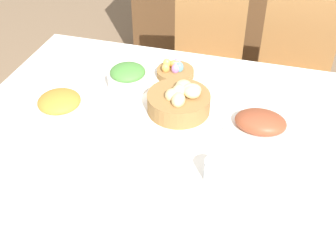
{
  "coord_description": "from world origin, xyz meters",
  "views": [
    {
      "loc": [
        0.34,
        -1.3,
        1.82
      ],
      "look_at": [
        -0.0,
        -0.09,
        0.81
      ],
      "focal_mm": 45.0,
      "sensor_mm": 36.0,
      "label": 1
    }
  ],
  "objects": [
    {
      "name": "ham_platter",
      "position": [
        0.34,
        0.05,
        0.79
      ],
      "size": [
        0.31,
        0.22,
        0.08
      ],
      "color": "silver",
      "rests_on": "dining_table"
    },
    {
      "name": "fork",
      "position": [
        -0.13,
        -0.41,
        0.77
      ],
      "size": [
        0.01,
        0.17,
        0.0
      ],
      "rotation": [
        0.0,
        0.0,
        -0.02
      ],
      "color": "silver",
      "rests_on": "dining_table"
    },
    {
      "name": "sideboard",
      "position": [
        -0.12,
        1.87,
        0.49
      ],
      "size": [
        1.33,
        0.44,
        0.97
      ],
      "color": "brown",
      "rests_on": "ground"
    },
    {
      "name": "egg_basket",
      "position": [
        -0.09,
        0.33,
        0.8
      ],
      "size": [
        0.17,
        0.17,
        0.08
      ],
      "color": "olive",
      "rests_on": "dining_table"
    },
    {
      "name": "carrot_bowl",
      "position": [
        -0.46,
        -0.09,
        0.82
      ],
      "size": [
        0.2,
        0.2,
        0.1
      ],
      "color": "silver",
      "rests_on": "dining_table"
    },
    {
      "name": "dinner_plate",
      "position": [
        0.01,
        -0.41,
        0.77
      ],
      "size": [
        0.23,
        0.23,
        0.01
      ],
      "color": "silver",
      "rests_on": "dining_table"
    },
    {
      "name": "chair_far_center",
      "position": [
        -0.04,
        0.88,
        0.51
      ],
      "size": [
        0.46,
        0.46,
        0.95
      ],
      "rotation": [
        0.0,
        0.0,
        0.11
      ],
      "color": "olive",
      "rests_on": "ground"
    },
    {
      "name": "knife",
      "position": [
        0.15,
        -0.41,
        0.77
      ],
      "size": [
        0.01,
        0.17,
        0.0
      ],
      "rotation": [
        0.0,
        0.0,
        -0.02
      ],
      "color": "silver",
      "rests_on": "dining_table"
    },
    {
      "name": "chair_far_right",
      "position": [
        0.47,
        0.88,
        0.51
      ],
      "size": [
        0.43,
        0.43,
        0.95
      ],
      "rotation": [
        0.0,
        0.0,
        0.02
      ],
      "color": "olive",
      "rests_on": "ground"
    },
    {
      "name": "bread_basket",
      "position": [
        0.0,
        0.08,
        0.82
      ],
      "size": [
        0.26,
        0.26,
        0.13
      ],
      "color": "olive",
      "rests_on": "dining_table"
    },
    {
      "name": "spoon",
      "position": [
        0.18,
        -0.41,
        0.77
      ],
      "size": [
        0.01,
        0.17,
        0.0
      ],
      "rotation": [
        0.0,
        0.0,
        0.02
      ],
      "color": "silver",
      "rests_on": "dining_table"
    },
    {
      "name": "ground_plane",
      "position": [
        0.0,
        0.0,
        0.0
      ],
      "size": [
        12.0,
        12.0,
        0.0
      ],
      "primitive_type": "plane",
      "color": "#7F664C"
    },
    {
      "name": "drinking_cup",
      "position": [
        0.22,
        -0.27,
        0.81
      ],
      "size": [
        0.08,
        0.08,
        0.08
      ],
      "color": "silver",
      "rests_on": "dining_table"
    },
    {
      "name": "green_salad_bowl",
      "position": [
        -0.27,
        0.19,
        0.82
      ],
      "size": [
        0.19,
        0.19,
        0.1
      ],
      "color": "silver",
      "rests_on": "dining_table"
    },
    {
      "name": "butter_dish",
      "position": [
        -0.26,
        -0.21,
        0.78
      ],
      "size": [
        0.13,
        0.08,
        0.03
      ],
      "color": "silver",
      "rests_on": "dining_table"
    },
    {
      "name": "dining_table",
      "position": [
        0.0,
        0.0,
        0.38
      ],
      "size": [
        1.66,
        1.14,
        0.77
      ],
      "color": "white",
      "rests_on": "ground"
    }
  ]
}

